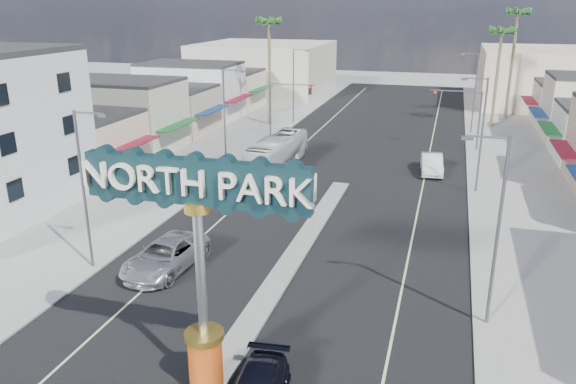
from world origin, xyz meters
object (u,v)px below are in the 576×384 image
Objects in this scene: streetlight_l_near at (85,183)px; streetlight_l_mid at (226,115)px; gateway_sign at (199,251)px; car_parked_right at (432,164)px; suv_left at (166,256)px; city_bus at (277,153)px; streetlight_l_far at (295,82)px; palm_right_far at (517,19)px; streetlight_r_mid at (480,129)px; traffic_signal_left at (286,99)px; palm_left_far at (269,28)px; traffic_signal_right at (462,108)px; streetlight_r_near at (495,223)px; streetlight_r_far at (474,89)px; palm_right_mid at (502,36)px.

streetlight_l_near is 1.00× the size of streetlight_l_mid.
car_parked_right is (6.96, 32.59, -5.09)m from gateway_sign.
city_bus reaches higher than suv_left.
palm_right_far is at bearing 21.46° from streetlight_l_far.
streetlight_r_mid reaches higher than suv_left.
palm_left_far reaches higher than traffic_signal_left.
streetlight_r_near is (1.25, -33.99, 0.79)m from traffic_signal_right.
car_parked_right is at bearing -101.27° from streetlight_r_far.
suv_left is at bearing -85.28° from traffic_signal_left.
streetlight_r_near is at bearing -48.80° from city_bus.
traffic_signal_left is at bearing 119.99° from streetlight_r_near.
streetlight_l_far is 41.46m from suv_left.
streetlight_l_far is at bearing 98.86° from traffic_signal_left.
palm_right_far is at bearing 81.88° from streetlight_r_mid.
gateway_sign reaches higher than car_parked_right.
gateway_sign is 1.02× the size of streetlight_r_near.
traffic_signal_left is 0.43× the size of palm_right_far.
streetlight_l_near is 46.90m from streetlight_r_far.
streetlight_l_near is 0.86× the size of city_bus.
streetlight_r_mid is 31.47m from palm_left_far.
streetlight_l_near is 30.40m from car_parked_right.
streetlight_r_near is at bearing 37.55° from gateway_sign.
palm_right_mid reaches higher than streetlight_r_mid.
streetlight_l_near is 22.77m from city_bus.
traffic_signal_left is 24.11m from streetlight_r_mid.
streetlight_l_mid and streetlight_l_far have the same top height.
streetlight_r_far is 13.21m from palm_right_far.
suv_left is (3.98, 0.95, -4.22)m from streetlight_l_near.
streetlight_r_near is at bearing -90.00° from streetlight_r_far.
streetlight_r_mid is 0.64× the size of palm_right_far.
streetlight_r_far reaches higher than suv_left.
palm_right_far is (25.43, 52.00, 7.32)m from streetlight_l_near.
streetlight_r_mid is at bearing -90.00° from streetlight_r_far.
streetlight_l_far reaches higher than traffic_signal_right.
streetlight_l_near is (-10.43, 8.02, -0.86)m from gateway_sign.
palm_right_far is at bearing 72.32° from suv_left.
palm_left_far is at bearing 113.63° from city_bus.
palm_right_far is (28.00, 12.00, 0.89)m from palm_left_far.
palm_left_far is 27.39m from car_parked_right.
streetlight_l_far is 1.00× the size of streetlight_r_far.
streetlight_r_far is at bearing 72.75° from suv_left.
palm_right_mid is 50.03m from suv_left.
traffic_signal_left is 39.26m from streetlight_r_near.
palm_right_far is 30.83m from car_parked_right.
traffic_signal_left is 0.67× the size of streetlight_l_near.
streetlight_r_near is at bearing -59.64° from palm_left_far.
streetlight_r_mid is 0.69× the size of palm_left_far.
streetlight_r_far is at bearing 90.00° from streetlight_r_mid.
streetlight_l_far is (-10.43, 50.02, -0.86)m from gateway_sign.
traffic_signal_left is 1.00× the size of traffic_signal_right.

